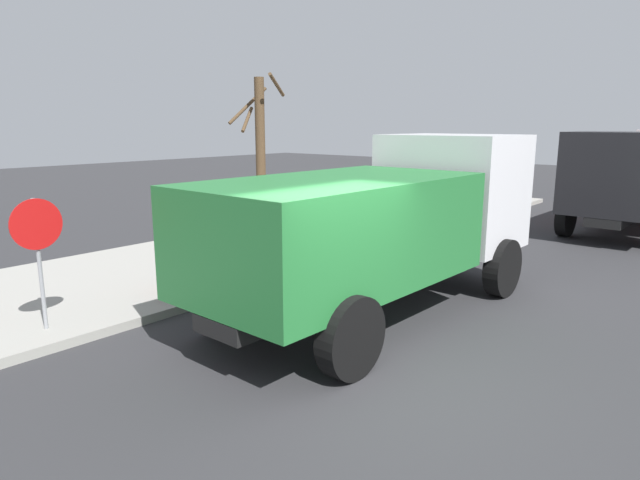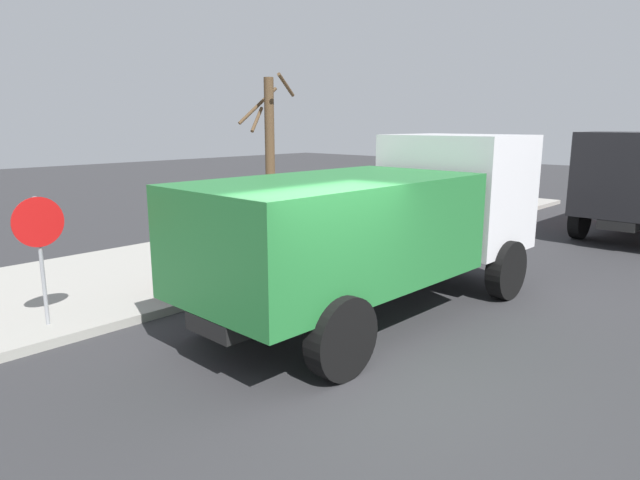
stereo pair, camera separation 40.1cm
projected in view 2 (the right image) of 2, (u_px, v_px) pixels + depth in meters
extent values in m
plane|color=#2D2D30|center=(364.00, 383.00, 6.95)|extent=(80.00, 80.00, 0.00)
cube|color=#99968E|center=(114.00, 280.00, 11.25)|extent=(36.00, 5.00, 0.15)
cylinder|color=red|center=(176.00, 271.00, 10.47)|extent=(0.22, 0.22, 0.61)
sphere|color=red|center=(175.00, 253.00, 10.39)|extent=(0.25, 0.25, 0.25)
cylinder|color=red|center=(182.00, 270.00, 10.32)|extent=(0.10, 0.18, 0.10)
cylinder|color=red|center=(170.00, 266.00, 10.59)|extent=(0.10, 0.18, 0.10)
cylinder|color=red|center=(182.00, 273.00, 10.34)|extent=(0.12, 0.18, 0.12)
torus|color=black|center=(200.00, 258.00, 10.20)|extent=(1.32, 0.79, 1.26)
cylinder|color=gray|center=(42.00, 262.00, 8.37)|extent=(0.06, 0.06, 2.00)
cylinder|color=red|center=(38.00, 222.00, 8.21)|extent=(0.76, 0.02, 0.76)
cube|color=#237033|center=(333.00, 231.00, 8.46)|extent=(4.85, 2.60, 1.60)
cube|color=silver|center=(456.00, 191.00, 10.93)|extent=(2.05, 2.54, 2.20)
cube|color=black|center=(377.00, 275.00, 9.43)|extent=(7.02, 1.04, 0.24)
cylinder|color=black|center=(397.00, 249.00, 11.92)|extent=(1.11, 0.32, 1.10)
cylinder|color=black|center=(506.00, 270.00, 10.22)|extent=(1.11, 0.32, 1.10)
cylinder|color=black|center=(223.00, 296.00, 8.68)|extent=(1.11, 0.32, 1.10)
cylinder|color=black|center=(341.00, 338.00, 6.98)|extent=(1.11, 0.32, 1.10)
cube|color=black|center=(632.00, 175.00, 14.36)|extent=(2.03, 2.52, 2.20)
cylinder|color=black|center=(580.00, 219.00, 15.62)|extent=(1.10, 0.31, 1.10)
cylinder|color=black|center=(627.00, 203.00, 18.88)|extent=(1.10, 0.31, 1.10)
cylinder|color=#4C3823|center=(270.00, 157.00, 15.34)|extent=(0.27, 0.27, 4.29)
cylinder|color=#4C3823|center=(257.00, 119.00, 15.22)|extent=(0.75, 0.44, 0.71)
cylinder|color=#4C3823|center=(286.00, 85.00, 14.78)|extent=(1.00, 0.53, 0.57)
cylinder|color=#4C3823|center=(258.00, 106.00, 15.52)|extent=(1.27, 0.33, 1.06)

